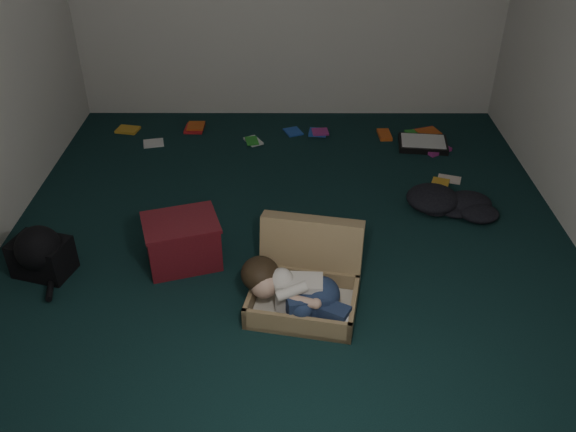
{
  "coord_description": "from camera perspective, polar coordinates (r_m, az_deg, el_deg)",
  "views": [
    {
      "loc": [
        0.01,
        -3.42,
        2.52
      ],
      "look_at": [
        0.0,
        -0.15,
        0.35
      ],
      "focal_mm": 38.0,
      "sensor_mm": 36.0,
      "label": 1
    }
  ],
  "objects": [
    {
      "name": "floor",
      "position": [
        4.24,
        0.01,
        -2.82
      ],
      "size": [
        4.5,
        4.5,
        0.0
      ],
      "primitive_type": "plane",
      "color": "black",
      "rests_on": "ground"
    },
    {
      "name": "wall_front",
      "position": [
        1.69,
        -0.2,
        -12.64
      ],
      "size": [
        4.5,
        0.0,
        4.5
      ],
      "primitive_type": "plane",
      "rotation": [
        -1.57,
        0.0,
        0.0
      ],
      "color": "silver",
      "rests_on": "ground"
    },
    {
      "name": "suitcase",
      "position": [
        3.74,
        1.74,
        -5.96
      ],
      "size": [
        0.74,
        0.73,
        0.47
      ],
      "rotation": [
        0.0,
        0.0,
        -0.19
      ],
      "color": "#987C53",
      "rests_on": "floor"
    },
    {
      "name": "person",
      "position": [
        3.59,
        0.62,
        -6.97
      ],
      "size": [
        0.66,
        0.42,
        0.29
      ],
      "rotation": [
        0.0,
        0.0,
        -0.19
      ],
      "color": "beige",
      "rests_on": "suitcase"
    },
    {
      "name": "maroon_bin",
      "position": [
        4.06,
        -9.86,
        -2.37
      ],
      "size": [
        0.57,
        0.5,
        0.33
      ],
      "rotation": [
        0.0,
        0.0,
        0.3
      ],
      "color": "maroon",
      "rests_on": "floor"
    },
    {
      "name": "backpack",
      "position": [
        4.24,
        -22.05,
        -3.46
      ],
      "size": [
        0.53,
        0.47,
        0.27
      ],
      "primitive_type": null,
      "rotation": [
        0.0,
        0.0,
        -0.28
      ],
      "color": "black",
      "rests_on": "floor"
    },
    {
      "name": "clothing_pile",
      "position": [
        4.73,
        15.41,
        1.14
      ],
      "size": [
        0.55,
        0.48,
        0.15
      ],
      "primitive_type": null,
      "rotation": [
        0.0,
        0.0,
        0.21
      ],
      "color": "black",
      "rests_on": "floor"
    },
    {
      "name": "paper_tray",
      "position": [
        5.66,
        12.51,
        6.63
      ],
      "size": [
        0.46,
        0.37,
        0.06
      ],
      "rotation": [
        0.0,
        0.0,
        -0.11
      ],
      "color": "black",
      "rests_on": "floor"
    },
    {
      "name": "book_scatter",
      "position": [
        5.59,
        3.13,
        6.86
      ],
      "size": [
        3.05,
        1.28,
        0.02
      ],
      "color": "gold",
      "rests_on": "floor"
    }
  ]
}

